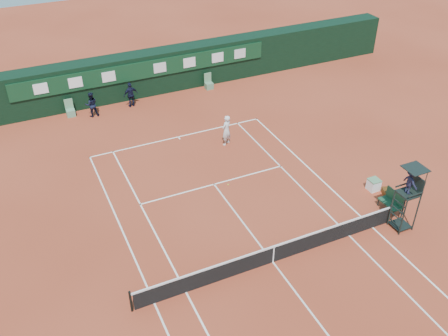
% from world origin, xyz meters
% --- Properties ---
extents(ground, '(90.00, 90.00, 0.00)m').
position_xyz_m(ground, '(0.00, 0.00, 0.00)').
color(ground, '#A74127').
rests_on(ground, ground).
extents(court_lines, '(11.05, 23.85, 0.01)m').
position_xyz_m(court_lines, '(0.00, 0.00, 0.01)').
color(court_lines, white).
rests_on(court_lines, ground).
extents(tennis_net, '(12.90, 0.10, 1.10)m').
position_xyz_m(tennis_net, '(0.00, 0.00, 0.51)').
color(tennis_net, black).
rests_on(tennis_net, ground).
extents(back_wall, '(40.00, 1.65, 3.00)m').
position_xyz_m(back_wall, '(0.00, 18.74, 1.51)').
color(back_wall, black).
rests_on(back_wall, ground).
extents(linesman_chair_left, '(0.55, 0.50, 1.15)m').
position_xyz_m(linesman_chair_left, '(-5.50, 17.48, 0.32)').
color(linesman_chair_left, '#5D8E6D').
rests_on(linesman_chair_left, ground).
extents(linesman_chair_right, '(0.55, 0.50, 1.15)m').
position_xyz_m(linesman_chair_right, '(4.50, 17.48, 0.32)').
color(linesman_chair_right, '#568461').
rests_on(linesman_chair_right, ground).
extents(umpire_chair, '(0.96, 0.95, 3.42)m').
position_xyz_m(umpire_chair, '(6.67, -0.52, 2.46)').
color(umpire_chair, black).
rests_on(umpire_chair, ground).
extents(player_bench, '(0.56, 1.20, 1.10)m').
position_xyz_m(player_bench, '(7.13, 0.69, 0.60)').
color(player_bench, '#1B432B').
rests_on(player_bench, ground).
extents(tennis_bag, '(0.64, 0.91, 0.31)m').
position_xyz_m(tennis_bag, '(7.77, 1.68, 0.16)').
color(tennis_bag, black).
rests_on(tennis_bag, ground).
extents(cooler, '(0.57, 0.57, 0.65)m').
position_xyz_m(cooler, '(7.45, 2.44, 0.33)').
color(cooler, white).
rests_on(cooler, ground).
extents(tennis_ball, '(0.07, 0.07, 0.07)m').
position_xyz_m(tennis_ball, '(0.66, 6.03, 0.04)').
color(tennis_ball, '#C7DA32').
rests_on(tennis_ball, ground).
extents(player, '(0.84, 0.75, 1.93)m').
position_xyz_m(player, '(2.35, 9.86, 0.97)').
color(player, silver).
rests_on(player, ground).
extents(ball_kid_left, '(0.85, 0.68, 1.70)m').
position_xyz_m(ball_kid_left, '(-4.18, 16.83, 0.85)').
color(ball_kid_left, black).
rests_on(ball_kid_left, ground).
extents(ball_kid_right, '(1.08, 0.58, 1.75)m').
position_xyz_m(ball_kid_right, '(-1.43, 17.11, 0.87)').
color(ball_kid_right, black).
rests_on(ball_kid_right, ground).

